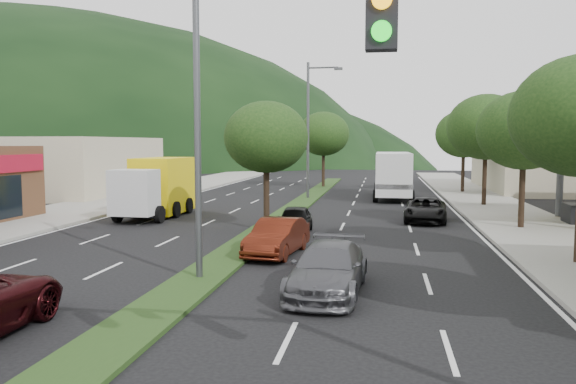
% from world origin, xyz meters
% --- Properties ---
extents(sidewalk_right, '(5.00, 90.00, 0.15)m').
position_xyz_m(sidewalk_right, '(12.50, 25.00, 0.07)').
color(sidewalk_right, gray).
rests_on(sidewalk_right, ground).
extents(sidewalk_left, '(6.00, 90.00, 0.15)m').
position_xyz_m(sidewalk_left, '(-13.00, 25.00, 0.07)').
color(sidewalk_left, gray).
rests_on(sidewalk_left, ground).
extents(median, '(1.60, 56.00, 0.12)m').
position_xyz_m(median, '(0.00, 28.00, 0.06)').
color(median, '#203915').
rests_on(median, ground).
extents(bldg_left_far, '(9.00, 14.00, 4.60)m').
position_xyz_m(bldg_left_far, '(-19.00, 34.00, 2.30)').
color(bldg_left_far, beige).
rests_on(bldg_left_far, ground).
extents(bldg_right_far, '(10.00, 16.00, 5.20)m').
position_xyz_m(bldg_right_far, '(19.50, 44.00, 2.60)').
color(bldg_right_far, beige).
rests_on(bldg_right_far, ground).
extents(hill_far, '(176.00, 132.00, 82.00)m').
position_xyz_m(hill_far, '(-80.00, 110.00, 0.00)').
color(hill_far, black).
rests_on(hill_far, ground).
extents(tree_r_c, '(4.40, 4.40, 6.48)m').
position_xyz_m(tree_r_c, '(12.00, 20.00, 4.75)').
color(tree_r_c, black).
rests_on(tree_r_c, sidewalk_right).
extents(tree_r_d, '(5.00, 5.00, 7.17)m').
position_xyz_m(tree_r_d, '(12.00, 30.00, 5.18)').
color(tree_r_d, black).
rests_on(tree_r_d, sidewalk_right).
extents(tree_r_e, '(4.60, 4.60, 6.71)m').
position_xyz_m(tree_r_e, '(12.00, 40.00, 4.89)').
color(tree_r_e, black).
rests_on(tree_r_e, sidewalk_right).
extents(tree_med_near, '(4.00, 4.00, 6.02)m').
position_xyz_m(tree_med_near, '(0.00, 18.00, 4.43)').
color(tree_med_near, black).
rests_on(tree_med_near, median).
extents(tree_med_far, '(4.80, 4.80, 6.94)m').
position_xyz_m(tree_med_far, '(0.00, 44.00, 5.01)').
color(tree_med_far, black).
rests_on(tree_med_far, median).
extents(streetlight_near, '(2.60, 0.25, 10.00)m').
position_xyz_m(streetlight_near, '(0.21, 8.00, 5.58)').
color(streetlight_near, '#47494C').
rests_on(streetlight_near, ground).
extents(streetlight_mid, '(2.60, 0.25, 10.00)m').
position_xyz_m(streetlight_mid, '(0.21, 33.00, 5.58)').
color(streetlight_mid, '#47494C').
rests_on(streetlight_mid, ground).
extents(car_queue_a, '(1.73, 3.81, 1.27)m').
position_xyz_m(car_queue_a, '(1.50, 17.22, 0.63)').
color(car_queue_a, black).
rests_on(car_queue_a, ground).
extents(car_queue_b, '(2.18, 4.79, 1.36)m').
position_xyz_m(car_queue_b, '(3.99, 7.22, 0.68)').
color(car_queue_b, '#505055').
rests_on(car_queue_b, ground).
extents(car_queue_c, '(1.94, 4.25, 1.35)m').
position_xyz_m(car_queue_c, '(1.61, 12.22, 0.68)').
color(car_queue_c, '#521A0D').
rests_on(car_queue_c, ground).
extents(car_queue_d, '(2.52, 4.75, 1.27)m').
position_xyz_m(car_queue_d, '(7.73, 22.22, 0.64)').
color(car_queue_d, black).
rests_on(car_queue_d, ground).
extents(box_truck, '(2.72, 6.75, 3.31)m').
position_xyz_m(box_truck, '(-7.09, 21.87, 1.56)').
color(box_truck, silver).
rests_on(box_truck, ground).
extents(motorhome, '(2.84, 8.95, 3.43)m').
position_xyz_m(motorhome, '(6.22, 34.84, 1.83)').
color(motorhome, silver).
rests_on(motorhome, ground).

